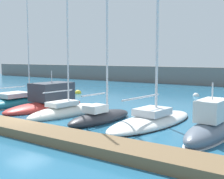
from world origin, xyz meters
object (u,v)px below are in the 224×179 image
object	(u,v)px
sailboat_white_sixth	(152,119)
mooring_buoy_white	(196,96)
sailboat_teal_second	(20,102)
mooring_buoy_yellow	(78,93)
motorboat_slate_seventh	(210,128)
sailboat_ivory_fourth	(67,111)
motorboat_red_third	(48,101)
sailboat_charcoal_fifth	(100,116)

from	to	relation	value
sailboat_white_sixth	mooring_buoy_white	world-z (taller)	sailboat_white_sixth
sailboat_teal_second	sailboat_white_sixth	distance (m)	13.95
sailboat_teal_second	mooring_buoy_yellow	distance (m)	10.62
sailboat_teal_second	motorboat_slate_seventh	distance (m)	18.28
sailboat_white_sixth	sailboat_ivory_fourth	bearing A→B (deg)	101.20
sailboat_ivory_fourth	mooring_buoy_yellow	xyz separation A→B (m)	(-8.86, 11.26, -0.32)
motorboat_slate_seventh	mooring_buoy_yellow	distance (m)	23.39
motorboat_slate_seventh	mooring_buoy_yellow	bearing A→B (deg)	60.80
mooring_buoy_white	motorboat_red_third	bearing A→B (deg)	-115.36
sailboat_ivory_fourth	motorboat_slate_seventh	size ratio (longest dim) A/B	2.63
sailboat_ivory_fourth	mooring_buoy_yellow	bearing A→B (deg)	41.34
sailboat_ivory_fourth	sailboat_white_sixth	world-z (taller)	sailboat_white_sixth
motorboat_red_third	sailboat_ivory_fourth	bearing A→B (deg)	-107.71
sailboat_ivory_fourth	sailboat_charcoal_fifth	bearing A→B (deg)	-95.16
motorboat_red_third	mooring_buoy_white	distance (m)	17.80
sailboat_charcoal_fifth	sailboat_white_sixth	bearing A→B (deg)	-64.10
motorboat_red_third	mooring_buoy_yellow	bearing A→B (deg)	30.16
motorboat_red_third	sailboat_charcoal_fifth	xyz separation A→B (m)	(7.13, -1.73, -0.27)
motorboat_red_third	motorboat_slate_seventh	distance (m)	14.82
motorboat_red_third	sailboat_charcoal_fifth	bearing A→B (deg)	-102.04
mooring_buoy_yellow	motorboat_slate_seventh	bearing A→B (deg)	-30.11
motorboat_slate_seventh	mooring_buoy_yellow	xyz separation A→B (m)	(-20.22, 11.73, -0.58)
sailboat_ivory_fourth	mooring_buoy_white	world-z (taller)	sailboat_ivory_fourth
mooring_buoy_white	sailboat_charcoal_fifth	bearing A→B (deg)	-91.58
sailboat_teal_second	motorboat_red_third	bearing A→B (deg)	-83.55
sailboat_ivory_fourth	mooring_buoy_white	distance (m)	17.77
motorboat_slate_seventh	mooring_buoy_white	distance (m)	19.10
motorboat_slate_seventh	motorboat_red_third	bearing A→B (deg)	84.55
sailboat_teal_second	sailboat_charcoal_fifth	bearing A→B (deg)	-96.57
motorboat_slate_seventh	mooring_buoy_white	size ratio (longest dim) A/B	8.16
sailboat_white_sixth	sailboat_charcoal_fifth	bearing A→B (deg)	117.18
sailboat_teal_second	mooring_buoy_white	world-z (taller)	sailboat_teal_second
sailboat_charcoal_fifth	motorboat_slate_seventh	distance (m)	7.60
motorboat_red_third	mooring_buoy_white	world-z (taller)	motorboat_red_third
motorboat_red_third	mooring_buoy_white	size ratio (longest dim) A/B	11.31
sailboat_teal_second	sailboat_white_sixth	size ratio (longest dim) A/B	0.77
sailboat_teal_second	sailboat_white_sixth	bearing A→B (deg)	-89.09
motorboat_slate_seventh	mooring_buoy_white	world-z (taller)	motorboat_slate_seventh
sailboat_charcoal_fifth	motorboat_slate_seventh	size ratio (longest dim) A/B	1.68
motorboat_red_third	motorboat_slate_seventh	world-z (taller)	motorboat_red_third
sailboat_white_sixth	mooring_buoy_white	size ratio (longest dim) A/B	23.56
mooring_buoy_white	motorboat_slate_seventh	bearing A→B (deg)	-68.13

